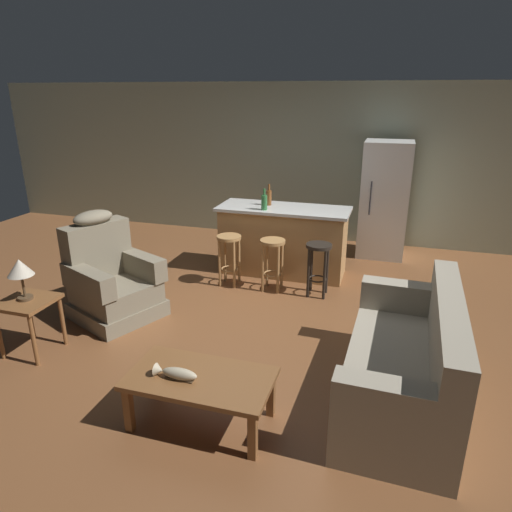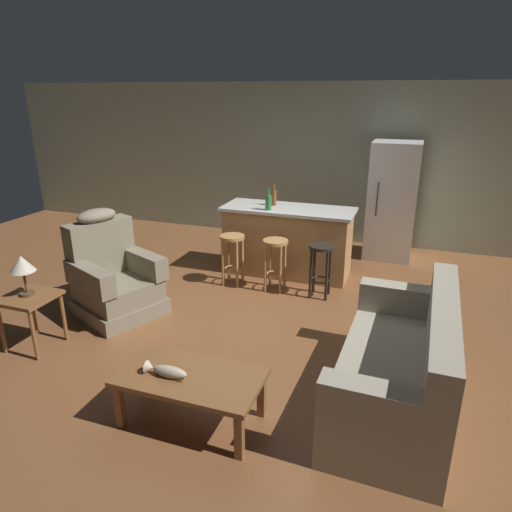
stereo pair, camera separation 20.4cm
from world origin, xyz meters
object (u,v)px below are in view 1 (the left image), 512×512
bar_stool_right (318,260)px  bottle_short_amber (264,202)px  table_lamp (20,269)px  recliner_near_lamp (111,280)px  fish_figurine (176,373)px  bottle_tall_green (269,197)px  coffee_table (200,383)px  kitchen_island (283,240)px  bar_stool_left (229,251)px  end_table (28,309)px  refrigerator (384,200)px  couch (408,364)px  bar_stool_middle (273,255)px

bar_stool_right → bottle_short_amber: size_ratio=2.38×
table_lamp → recliner_near_lamp: bearing=71.2°
fish_figurine → bottle_tall_green: 3.46m
coffee_table → table_lamp: bearing=166.5°
fish_figurine → table_lamp: size_ratio=0.83×
kitchen_island → bottle_short_amber: bottle_short_amber is taller
bottle_tall_green → bar_stool_right: bearing=-40.0°
bar_stool_left → bottle_tall_green: (0.34, 0.70, 0.59)m
end_table → recliner_near_lamp: bearing=72.4°
recliner_near_lamp → kitchen_island: bearing=73.4°
table_lamp → refrigerator: (3.16, 3.97, 0.01)m
kitchen_island → refrigerator: refrigerator is taller
couch → bottle_short_amber: bottle_short_amber is taller
table_lamp → bar_stool_right: table_lamp is taller
kitchen_island → refrigerator: bearing=42.9°
kitchen_island → coffee_table: bearing=-87.3°
recliner_near_lamp → bar_stool_left: size_ratio=1.76×
coffee_table → kitchen_island: kitchen_island is taller
table_lamp → fish_figurine: bearing=-16.8°
bar_stool_right → refrigerator: (0.69, 1.83, 0.41)m
bar_stool_left → bar_stool_middle: same height
bottle_tall_green → bottle_short_amber: (0.01, -0.28, -0.00)m
fish_figurine → couch: 1.87m
end_table → bottle_short_amber: 3.10m
end_table → refrigerator: refrigerator is taller
bottle_short_amber → bar_stool_middle: bearing=-60.9°
refrigerator → bottle_tall_green: bearing=-143.5°
couch → bar_stool_left: (-2.24, 1.86, 0.13)m
coffee_table → kitchen_island: size_ratio=0.61×
kitchen_island → end_table: bearing=-123.7°
couch → bottle_short_amber: bearing=-48.7°
bottle_tall_green → coffee_table: bearing=-83.4°
recliner_near_lamp → bar_stool_right: size_ratio=1.76×
end_table → bar_stool_middle: (1.87, 2.15, 0.01)m
bar_stool_left → refrigerator: refrigerator is taller
end_table → bottle_short_amber: bearing=57.6°
kitchen_island → bar_stool_right: 0.87m
refrigerator → end_table: bearing=-128.3°
recliner_near_lamp → bottle_short_amber: size_ratio=4.20×
bar_stool_left → fish_figurine: bearing=-78.2°
fish_figurine → bottle_short_amber: size_ratio=1.19×
recliner_near_lamp → bar_stool_left: bearing=74.5°
coffee_table → bottle_short_amber: bottle_short_amber is taller
recliner_near_lamp → bar_stool_right: 2.48m
bar_stool_left → bottle_short_amber: (0.35, 0.42, 0.59)m
bar_stool_middle → bar_stool_right: same height
kitchen_island → bar_stool_right: size_ratio=2.65×
kitchen_island → bar_stool_left: size_ratio=2.65×
table_lamp → refrigerator: 5.07m
kitchen_island → bar_stool_left: kitchen_island is taller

